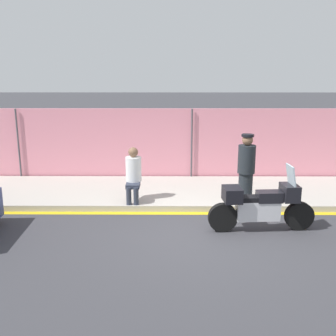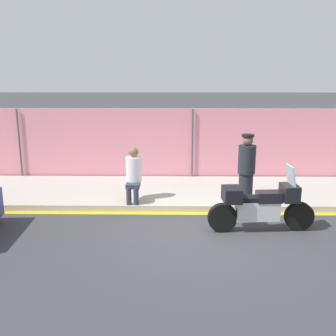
# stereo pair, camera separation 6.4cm
# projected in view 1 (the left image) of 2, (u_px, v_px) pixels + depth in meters

# --- Properties ---
(ground_plane) EXTENTS (120.00, 120.00, 0.00)m
(ground_plane) POSITION_uv_depth(u_px,v_px,m) (201.00, 235.00, 8.13)
(ground_plane) COLOR #38383D
(sidewalk) EXTENTS (39.23, 2.81, 0.15)m
(sidewalk) POSITION_uv_depth(u_px,v_px,m) (194.00, 192.00, 10.82)
(sidewalk) COLOR #ADA89E
(sidewalk) RESTS_ON ground_plane
(curb_paint_stripe) EXTENTS (39.23, 0.18, 0.01)m
(curb_paint_stripe) POSITION_uv_depth(u_px,v_px,m) (197.00, 213.00, 9.39)
(curb_paint_stripe) COLOR gold
(curb_paint_stripe) RESTS_ON ground_plane
(storefront_fence) EXTENTS (37.27, 0.17, 2.23)m
(storefront_fence) POSITION_uv_depth(u_px,v_px,m) (191.00, 145.00, 12.03)
(storefront_fence) COLOR pink
(storefront_fence) RESTS_ON ground_plane
(motorcycle) EXTENTS (2.27, 0.59, 1.43)m
(motorcycle) POSITION_uv_depth(u_px,v_px,m) (261.00, 205.00, 8.25)
(motorcycle) COLOR black
(motorcycle) RESTS_ON ground_plane
(officer_standing) EXTENTS (0.43, 0.43, 1.67)m
(officer_standing) POSITION_uv_depth(u_px,v_px,m) (246.00, 167.00, 9.73)
(officer_standing) COLOR #1E2328
(officer_standing) RESTS_ON sidewalk
(person_seated_on_curb) EXTENTS (0.39, 0.69, 1.34)m
(person_seated_on_curb) POSITION_uv_depth(u_px,v_px,m) (133.00, 172.00, 9.73)
(person_seated_on_curb) COLOR #2D3342
(person_seated_on_curb) RESTS_ON sidewalk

